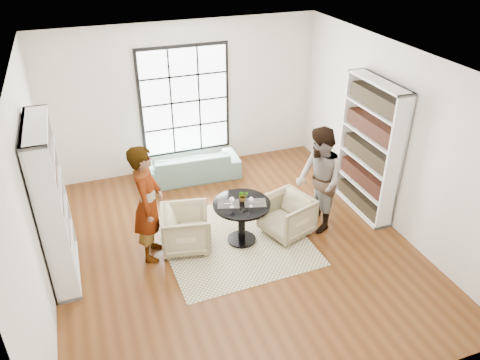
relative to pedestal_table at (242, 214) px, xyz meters
name	(u,v)px	position (x,y,z in m)	size (l,w,h in m)	color
ground	(235,247)	(-0.17, -0.12, -0.53)	(6.00, 6.00, 0.00)	#593215
room_shell	(223,164)	(-0.17, 0.42, 0.73)	(6.00, 6.01, 6.00)	silver
rug	(235,240)	(-0.11, 0.05, -0.53)	(2.29, 2.29, 0.01)	beige
pedestal_table	(242,214)	(0.00, 0.00, 0.00)	(0.91, 0.91, 0.73)	black
sofa	(190,165)	(-0.25, 2.33, -0.25)	(1.94, 0.76, 0.57)	slate
armchair_left	(186,229)	(-0.88, 0.15, -0.18)	(0.75, 0.77, 0.70)	tan
armchair_right	(287,216)	(0.78, -0.04, -0.19)	(0.72, 0.75, 0.68)	tan
person_left	(148,204)	(-1.43, 0.15, 0.42)	(0.69, 0.45, 1.89)	gray
person_right	(319,180)	(1.33, -0.04, 0.38)	(0.88, 0.69, 1.81)	gray
placemat_left	(228,204)	(-0.21, 0.04, 0.20)	(0.34, 0.26, 0.01)	black
placemat_right	(255,203)	(0.20, -0.07, 0.20)	(0.34, 0.26, 0.01)	black
cutlery_left	(228,204)	(-0.21, 0.04, 0.21)	(0.14, 0.22, 0.01)	silver
cutlery_right	(255,202)	(0.20, -0.07, 0.21)	(0.14, 0.22, 0.01)	silver
wine_glass_left	(232,200)	(-0.18, -0.06, 0.33)	(0.09, 0.09, 0.19)	silver
wine_glass_right	(251,200)	(0.10, -0.14, 0.32)	(0.08, 0.08, 0.17)	silver
flower_centerpiece	(243,196)	(0.04, 0.06, 0.29)	(0.17, 0.14, 0.18)	gray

